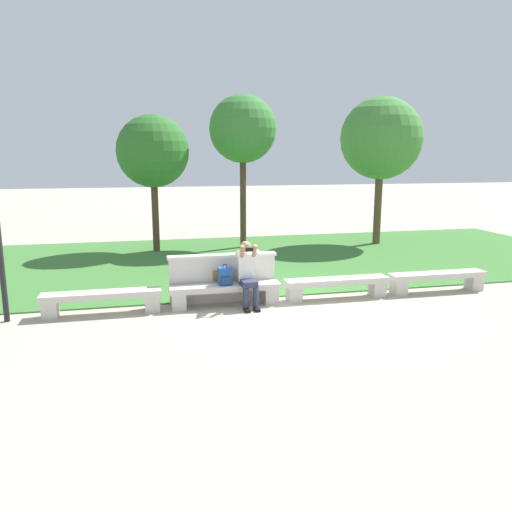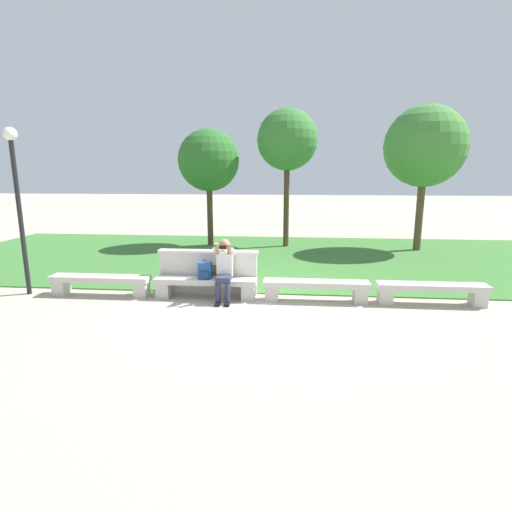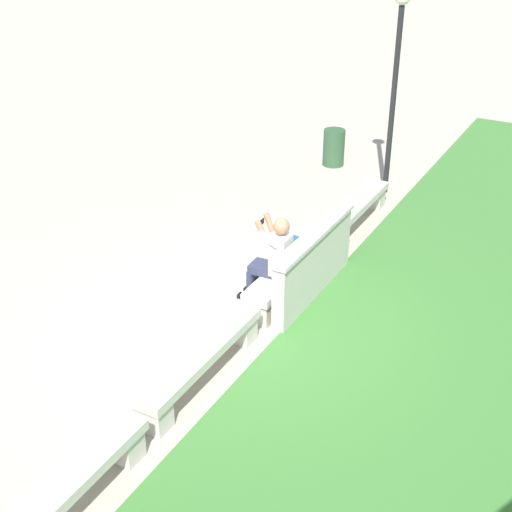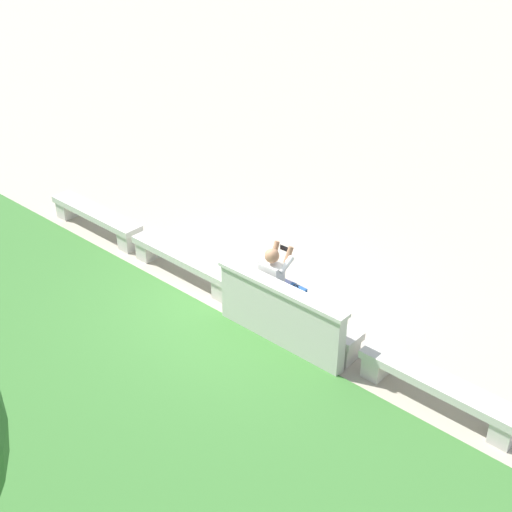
# 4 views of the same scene
# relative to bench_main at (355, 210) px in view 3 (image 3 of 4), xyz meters

# --- Properties ---
(ground_plane) EXTENTS (80.00, 80.00, 0.00)m
(ground_plane) POSITION_rel_bench_main_xyz_m (3.60, 0.00, -0.31)
(ground_plane) COLOR #B2A593
(bench_main) EXTENTS (2.25, 0.40, 0.45)m
(bench_main) POSITION_rel_bench_main_xyz_m (0.00, 0.00, 0.00)
(bench_main) COLOR beige
(bench_main) RESTS_ON ground
(bench_near) EXTENTS (2.25, 0.40, 0.45)m
(bench_near) POSITION_rel_bench_main_xyz_m (2.40, 0.00, 0.00)
(bench_near) COLOR beige
(bench_near) RESTS_ON ground
(bench_mid) EXTENTS (2.25, 0.40, 0.45)m
(bench_mid) POSITION_rel_bench_main_xyz_m (4.80, 0.00, 0.00)
(bench_mid) COLOR beige
(bench_mid) RESTS_ON ground
(bench_far) EXTENTS (2.25, 0.40, 0.45)m
(bench_far) POSITION_rel_bench_main_xyz_m (7.20, 0.00, 0.00)
(bench_far) COLOR beige
(bench_far) RESTS_ON ground
(backrest_wall_with_plaque) EXTENTS (2.26, 0.24, 1.01)m
(backrest_wall_with_plaque) POSITION_rel_bench_main_xyz_m (2.40, 0.34, 0.21)
(backrest_wall_with_plaque) COLOR beige
(backrest_wall_with_plaque) RESTS_ON ground
(person_photographer) EXTENTS (0.48, 0.73, 1.32)m
(person_photographer) POSITION_rel_bench_main_xyz_m (2.84, -0.08, 0.43)
(person_photographer) COLOR black
(person_photographer) RESTS_ON ground
(backpack) EXTENTS (0.28, 0.24, 0.43)m
(backpack) POSITION_rel_bench_main_xyz_m (2.40, -0.01, 0.32)
(backpack) COLOR #234C8C
(backpack) RESTS_ON bench_near
(trash_bin) EXTENTS (0.44, 0.44, 0.75)m
(trash_bin) POSITION_rel_bench_main_xyz_m (-2.52, -1.48, 0.07)
(trash_bin) COLOR #2D5133
(trash_bin) RESTS_ON ground
(lamp_post) EXTENTS (0.28, 0.28, 3.66)m
(lamp_post) POSITION_rel_bench_main_xyz_m (-1.69, -0.05, 2.10)
(lamp_post) COLOR black
(lamp_post) RESTS_ON ground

